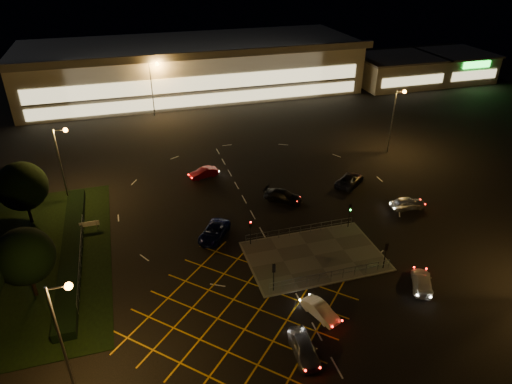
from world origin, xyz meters
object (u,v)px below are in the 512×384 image
object	(u,v)px
car_left_blue	(214,232)
car_circ_red	(204,173)
car_approach_white	(422,282)
car_near_silver	(304,348)
signal_ne	(350,211)
signal_nw	(250,227)
car_right_silver	(408,203)
car_east_grey	(350,180)
car_far_dkgrey	(283,196)
car_queue_white	(320,310)
signal_se	(386,250)
signal_sw	(274,272)

from	to	relation	value
car_left_blue	car_circ_red	world-z (taller)	car_left_blue
car_approach_white	car_near_silver	bearing A→B (deg)	46.86
signal_ne	car_near_silver	xyz separation A→B (m)	(-12.05, -16.00, -1.60)
signal_nw	car_right_silver	distance (m)	21.31
signal_ne	car_east_grey	world-z (taller)	signal_ne
car_far_dkgrey	car_queue_white	bearing A→B (deg)	-150.95
car_queue_white	car_left_blue	size ratio (longest dim) A/B	0.74
signal_ne	car_approach_white	xyz separation A→B (m)	(2.14, -11.54, -1.72)
car_right_silver	car_circ_red	size ratio (longest dim) A/B	1.06
signal_se	car_far_dkgrey	world-z (taller)	signal_se
car_circ_red	car_approach_white	distance (m)	33.38
car_approach_white	car_queue_white	bearing A→B (deg)	33.36
signal_sw	signal_nw	world-z (taller)	same
car_near_silver	car_far_dkgrey	distance (m)	25.09
car_queue_white	car_left_blue	bearing A→B (deg)	93.74
signal_sw	car_right_silver	xyz separation A→B (m)	(21.17, 9.84, -1.61)
car_near_silver	car_left_blue	bearing A→B (deg)	103.78
signal_sw	car_near_silver	xyz separation A→B (m)	(-0.05, -8.02, -1.60)
car_near_silver	car_right_silver	world-z (taller)	car_near_silver
car_circ_red	car_east_grey	size ratio (longest dim) A/B	0.78
signal_sw	signal_se	world-z (taller)	same
car_far_dkgrey	car_near_silver	bearing A→B (deg)	-156.37
car_right_silver	car_far_dkgrey	bearing A→B (deg)	70.99
car_left_blue	car_queue_white	bearing A→B (deg)	-32.74
car_approach_white	car_circ_red	bearing A→B (deg)	-31.96
signal_nw	car_queue_white	distance (m)	12.79
car_far_dkgrey	car_right_silver	bearing A→B (deg)	-74.23
signal_nw	car_far_dkgrey	world-z (taller)	signal_nw
car_circ_red	car_east_grey	xyz separation A→B (m)	(18.94, -8.02, 0.05)
car_near_silver	car_left_blue	xyz separation A→B (m)	(-3.53, 18.62, -0.03)
car_far_dkgrey	car_right_silver	xyz separation A→B (m)	(14.43, -6.30, 0.02)
car_queue_white	car_near_silver	bearing A→B (deg)	-149.97
car_far_dkgrey	signal_nw	bearing A→B (deg)	179.74
car_near_silver	car_approach_white	bearing A→B (deg)	20.50
car_near_silver	car_east_grey	size ratio (longest dim) A/B	0.84
signal_sw	car_queue_white	xyz separation A→B (m)	(3.03, -4.32, -1.73)
car_circ_red	signal_sw	bearing A→B (deg)	-10.01
signal_ne	car_left_blue	size ratio (longest dim) A/B	0.60
signal_se	car_queue_white	size ratio (longest dim) A/B	0.81
signal_nw	car_near_silver	distance (m)	16.08
car_right_silver	car_east_grey	distance (m)	8.87
signal_sw	car_right_silver	size ratio (longest dim) A/B	0.71
car_far_dkgrey	car_east_grey	size ratio (longest dim) A/B	0.95
car_queue_white	car_approach_white	xyz separation A→B (m)	(11.11, 0.77, 0.00)
signal_ne	car_left_blue	bearing A→B (deg)	170.47
car_far_dkgrey	car_right_silver	world-z (taller)	car_right_silver
signal_se	car_queue_white	distance (m)	10.11
signal_nw	car_circ_red	bearing A→B (deg)	95.97
signal_ne	car_far_dkgrey	xyz separation A→B (m)	(-5.26, 8.15, -1.63)
signal_nw	car_far_dkgrey	size ratio (longest dim) A/B	0.62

